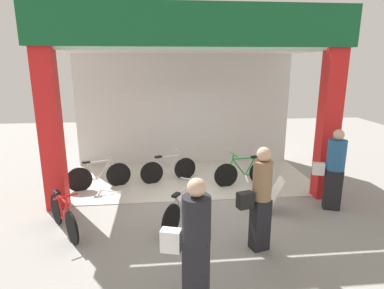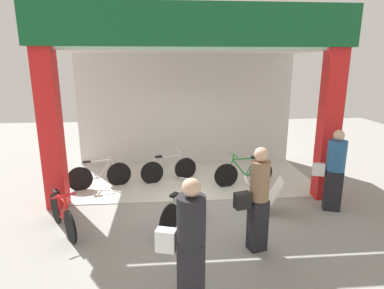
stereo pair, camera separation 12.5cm
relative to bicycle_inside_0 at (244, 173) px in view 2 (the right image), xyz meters
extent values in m
plane|color=gray|center=(-1.34, -0.87, -0.35)|extent=(20.83, 20.83, 0.00)
cube|color=beige|center=(-1.34, 0.60, -0.34)|extent=(6.42, 2.94, 0.02)
cube|color=silver|center=(-1.34, 2.07, 1.34)|extent=(6.42, 0.12, 3.37)
cube|color=red|center=(-4.34, -0.87, 1.34)|extent=(0.42, 0.36, 3.37)
cube|color=red|center=(1.66, -0.87, 1.34)|extent=(0.42, 0.36, 3.37)
cube|color=#14592D|center=(-1.34, -1.02, 3.44)|extent=(6.62, 0.20, 0.83)
cube|color=silver|center=(-1.34, 0.60, 3.00)|extent=(6.42, 2.94, 0.06)
cylinder|color=black|center=(0.47, 0.08, -0.04)|extent=(0.62, 0.14, 0.62)
cylinder|color=black|center=(-0.48, -0.08, -0.04)|extent=(0.62, 0.14, 0.62)
cylinder|color=#198C33|center=(0.24, 0.04, -0.06)|extent=(0.42, 0.10, 0.08)
cylinder|color=#198C33|center=(0.16, 0.03, 0.14)|extent=(0.27, 0.08, 0.46)
cylinder|color=#198C33|center=(-0.13, -0.02, 0.15)|extent=(0.38, 0.10, 0.48)
cylinder|color=#198C33|center=(-0.01, 0.00, 0.37)|extent=(0.59, 0.13, 0.05)
cylinder|color=#198C33|center=(0.36, 0.06, 0.16)|extent=(0.21, 0.07, 0.41)
cylinder|color=#198C33|center=(-0.38, -0.06, 0.17)|extent=(0.19, 0.06, 0.43)
cylinder|color=#198C33|center=(-0.30, -0.05, 0.44)|extent=(0.06, 0.04, 0.13)
cylinder|color=#198C33|center=(-0.29, -0.05, 0.50)|extent=(0.10, 0.43, 0.03)
cube|color=black|center=(0.28, 0.05, 0.39)|extent=(0.20, 0.12, 0.05)
cylinder|color=black|center=(-2.34, 0.32, -0.05)|extent=(0.58, 0.21, 0.60)
cylinder|color=black|center=(-1.46, 0.59, -0.05)|extent=(0.58, 0.21, 0.60)
cylinder|color=silver|center=(-2.13, 0.38, -0.07)|extent=(0.39, 0.15, 0.08)
cylinder|color=silver|center=(-2.05, 0.40, 0.12)|extent=(0.26, 0.11, 0.45)
cylinder|color=silver|center=(-1.78, 0.49, 0.13)|extent=(0.36, 0.14, 0.47)
cylinder|color=silver|center=(-1.89, 0.45, 0.35)|extent=(0.56, 0.20, 0.05)
cylinder|color=silver|center=(-2.24, 0.35, 0.15)|extent=(0.20, 0.09, 0.40)
cylinder|color=silver|center=(-1.54, 0.56, 0.15)|extent=(0.18, 0.08, 0.41)
cylinder|color=silver|center=(-1.62, 0.54, 0.42)|extent=(0.06, 0.05, 0.12)
cylinder|color=silver|center=(-1.63, 0.53, 0.48)|extent=(0.15, 0.41, 0.03)
cube|color=black|center=(-2.16, 0.37, 0.37)|extent=(0.20, 0.14, 0.05)
cylinder|color=black|center=(-4.08, -0.01, -0.04)|extent=(0.60, 0.21, 0.61)
cylinder|color=black|center=(-3.17, 0.26, -0.04)|extent=(0.60, 0.21, 0.61)
cylinder|color=silver|center=(-3.87, 0.05, -0.06)|extent=(0.40, 0.15, 0.08)
cylinder|color=silver|center=(-3.79, 0.08, 0.14)|extent=(0.27, 0.11, 0.46)
cylinder|color=silver|center=(-3.50, 0.16, 0.14)|extent=(0.37, 0.14, 0.48)
cylinder|color=silver|center=(-3.62, 0.13, 0.37)|extent=(0.57, 0.20, 0.05)
cylinder|color=silver|center=(-3.98, 0.02, 0.16)|extent=(0.20, 0.09, 0.41)
cylinder|color=silver|center=(-3.27, 0.23, 0.17)|extent=(0.18, 0.08, 0.42)
cylinder|color=silver|center=(-3.35, 0.21, 0.43)|extent=(0.06, 0.05, 0.13)
cylinder|color=silver|center=(-3.36, 0.21, 0.50)|extent=(0.15, 0.42, 0.03)
cube|color=black|center=(-3.90, 0.04, 0.39)|extent=(0.20, 0.14, 0.05)
cylinder|color=black|center=(-4.15, -1.63, -0.05)|extent=(0.35, 0.53, 0.60)
cylinder|color=black|center=(-3.65, -2.42, -0.05)|extent=(0.35, 0.53, 0.60)
cylinder|color=red|center=(-4.03, -1.82, -0.07)|extent=(0.24, 0.36, 0.08)
cylinder|color=red|center=(-3.99, -1.89, 0.13)|extent=(0.17, 0.24, 0.45)
cylinder|color=red|center=(-3.83, -2.13, 0.13)|extent=(0.22, 0.33, 0.47)
cylinder|color=red|center=(-3.90, -2.03, 0.35)|extent=(0.33, 0.50, 0.05)
cylinder|color=red|center=(-4.09, -1.72, 0.15)|extent=(0.13, 0.18, 0.40)
cylinder|color=red|center=(-3.70, -2.34, 0.16)|extent=(0.12, 0.17, 0.42)
cylinder|color=red|center=(-3.75, -2.27, 0.42)|extent=(0.05, 0.06, 0.12)
cylinder|color=red|center=(-3.75, -2.26, 0.48)|extent=(0.37, 0.25, 0.03)
cube|color=black|center=(-4.05, -1.79, 0.37)|extent=(0.17, 0.20, 0.05)
cylinder|color=black|center=(-1.94, -2.32, -0.04)|extent=(0.36, 0.54, 0.61)
cylinder|color=black|center=(-1.43, -1.52, -0.04)|extent=(0.36, 0.54, 0.61)
cylinder|color=silver|center=(-1.82, -2.13, -0.06)|extent=(0.25, 0.37, 0.08)
cylinder|color=silver|center=(-1.78, -2.06, 0.14)|extent=(0.17, 0.24, 0.46)
cylinder|color=silver|center=(-1.62, -1.81, 0.14)|extent=(0.23, 0.34, 0.48)
cylinder|color=silver|center=(-1.68, -1.91, 0.37)|extent=(0.34, 0.51, 0.05)
cylinder|color=silver|center=(-1.88, -2.23, 0.16)|extent=(0.14, 0.19, 0.41)
cylinder|color=silver|center=(-1.48, -1.60, 0.17)|extent=(0.13, 0.17, 0.42)
cylinder|color=silver|center=(-1.53, -1.68, 0.43)|extent=(0.06, 0.06, 0.13)
cylinder|color=silver|center=(-1.54, -1.68, 0.50)|extent=(0.38, 0.25, 0.03)
cube|color=black|center=(-1.84, -2.16, 0.39)|extent=(0.18, 0.21, 0.05)
cube|color=silver|center=(-0.15, -1.49, 0.02)|extent=(0.46, 0.51, 0.75)
cube|color=silver|center=(0.22, -1.54, 0.02)|extent=(0.46, 0.51, 0.75)
cylinder|color=olive|center=(0.04, -1.51, 0.39)|extent=(0.09, 0.45, 0.03)
cube|color=black|center=(-0.47, -2.87, 0.11)|extent=(0.34, 0.31, 0.90)
cylinder|color=#8C6B4C|center=(-0.47, -2.87, 0.88)|extent=(0.39, 0.39, 0.65)
sphere|color=#D8AD8C|center=(-0.47, -2.87, 1.32)|extent=(0.23, 0.23, 0.23)
cube|color=black|center=(-0.77, -2.96, 0.59)|extent=(0.29, 0.22, 0.26)
cube|color=black|center=(-1.67, -4.00, 0.10)|extent=(0.39, 0.32, 0.89)
cylinder|color=black|center=(-1.67, -4.00, 0.84)|extent=(0.46, 0.46, 0.60)
sphere|color=#D8AD8C|center=(-1.67, -4.00, 1.26)|extent=(0.24, 0.24, 0.24)
cube|color=white|center=(-1.99, -3.91, 0.51)|extent=(0.29, 0.22, 0.30)
cube|color=black|center=(1.54, -1.52, 0.10)|extent=(0.39, 0.34, 0.88)
cylinder|color=#26598C|center=(1.54, -1.52, 0.86)|extent=(0.47, 0.47, 0.64)
sphere|color=#D8AD8C|center=(1.54, -1.52, 1.29)|extent=(0.22, 0.22, 0.22)
cube|color=white|center=(1.24, -1.41, 0.53)|extent=(0.27, 0.21, 0.26)
camera|label=1|loc=(-2.10, -7.65, 2.75)|focal=30.32mm
camera|label=2|loc=(-1.97, -7.66, 2.75)|focal=30.32mm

